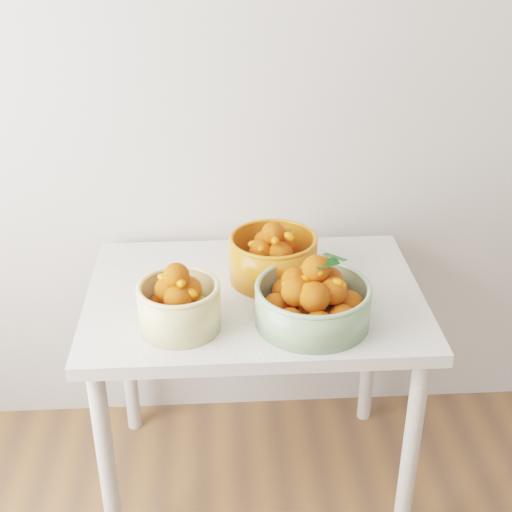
% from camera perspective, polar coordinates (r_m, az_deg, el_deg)
% --- Properties ---
extents(table, '(1.00, 0.70, 0.75)m').
position_cam_1_polar(table, '(2.18, -0.13, -5.07)').
color(table, silver).
rests_on(table, ground).
extents(bowl_cream, '(0.28, 0.28, 0.19)m').
position_cam_1_polar(bowl_cream, '(1.95, -6.19, -3.83)').
color(bowl_cream, '#DBC785').
rests_on(bowl_cream, table).
extents(bowl_green, '(0.42, 0.42, 0.21)m').
position_cam_1_polar(bowl_green, '(1.96, 4.59, -3.53)').
color(bowl_green, '#82A579').
rests_on(bowl_green, table).
extents(bowl_orange, '(0.28, 0.28, 0.19)m').
position_cam_1_polar(bowl_orange, '(2.17, 1.40, -0.05)').
color(bowl_orange, orange).
rests_on(bowl_orange, table).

